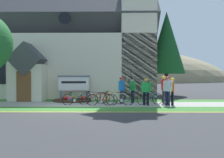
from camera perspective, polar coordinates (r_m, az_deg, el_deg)
The scene contains 22 objects.
ground at distance 17.46m, azimuth -8.28°, elevation -5.10°, with size 140.00×140.00×0.00m, color #333335.
sidewalk_slab at distance 15.70m, azimuth -13.23°, elevation -5.77°, with size 32.00×2.54×0.01m, color #99968E.
grass_verge at distance 13.62m, azimuth -15.43°, elevation -6.80°, with size 32.00×1.80×0.01m, color #38722D.
church_lawn at distance 17.76m, azimuth -11.59°, elevation -5.00°, with size 24.00×1.71×0.01m, color #38722D.
curb_paint_stripe at distance 12.62m, azimuth -16.75°, elevation -7.42°, with size 28.00×0.16×0.01m, color yellow.
church_building at distance 22.92m, azimuth -7.95°, elevation 8.00°, with size 14.35×11.11×13.36m.
church_sign at distance 17.75m, azimuth -9.00°, elevation -1.11°, with size 2.31×0.30×1.80m.
flower_bed at distance 17.36m, azimuth -9.25°, elevation -4.90°, with size 2.76×2.76×0.34m.
bicycle_red at distance 15.69m, azimuth -0.05°, elevation -4.36°, with size 1.63×0.70×0.81m.
bicycle_yellow at distance 15.73m, azimuth -4.46°, elevation -4.35°, with size 1.72×0.53×0.82m.
bicycle_green at distance 15.20m, azimuth 8.91°, elevation -4.62°, with size 1.67×0.46×0.79m.
bicycle_blue at distance 14.60m, azimuth -2.73°, elevation -4.84°, with size 1.68×0.08×0.77m.
bicycle_silver at distance 15.09m, azimuth -8.52°, elevation -4.66°, with size 1.65×0.56×0.78m.
bicycle_orange at distance 14.71m, azimuth 1.93°, elevation -4.78°, with size 1.71×0.10×0.79m.
cyclist_in_orange_jersey at distance 15.43m, azimuth 2.22°, elevation -2.16°, with size 0.37×0.70×1.70m.
cyclist_in_red_jersey at distance 15.08m, azimuth 14.06°, elevation -2.35°, with size 0.31×0.69×1.66m.
cyclist_in_yellow_jersey at distance 15.97m, azimuth 4.87°, elevation -2.17°, with size 0.35×0.79×1.66m.
cyclist_in_white_jersey at distance 14.69m, azimuth 8.01°, elevation -2.54°, with size 0.53×0.47×1.62m.
cyclist_in_green_jersey at distance 14.88m, azimuth 12.96°, elevation -2.18°, with size 0.49×0.65×1.74m.
cyclist_in_blue_jersey at distance 16.09m, azimuth 12.06°, elevation -1.84°, with size 0.39×0.64×1.78m.
roadside_conifer at distance 22.59m, azimuth 12.71°, elevation 8.33°, with size 3.35×3.35×7.57m.
distant_hill at distance 75.14m, azimuth -12.87°, elevation -0.54°, with size 102.07×48.39×22.37m, color #847A5B.
Camera 1 is at (2.68, -13.16, 1.81)m, focal length 38.81 mm.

